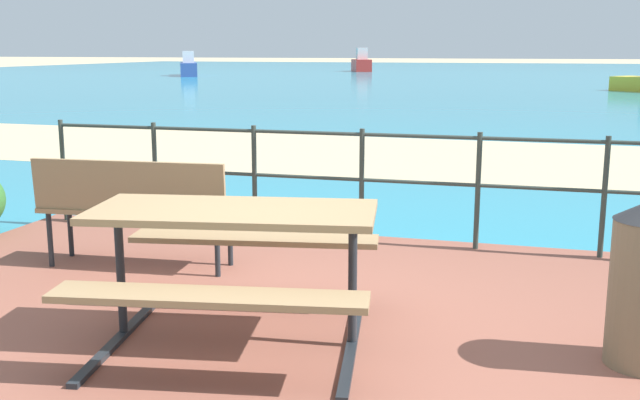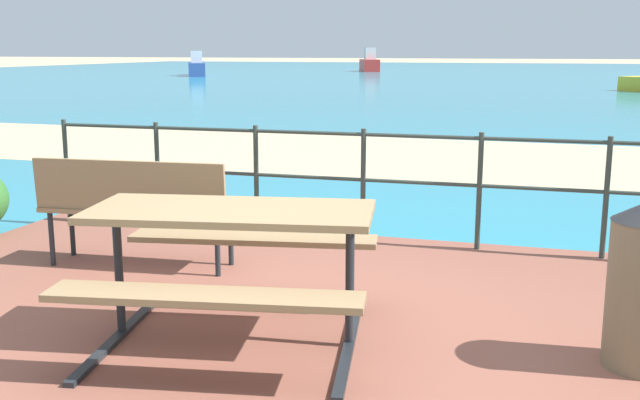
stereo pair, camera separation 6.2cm
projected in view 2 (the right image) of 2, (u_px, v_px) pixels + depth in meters
The scene contains 9 objects.
ground_plane at pixel (266, 351), 4.34m from camera, with size 240.00×240.00×0.00m, color tan.
patio_paving at pixel (265, 346), 4.34m from camera, with size 6.40×5.20×0.06m, color brown.
sea_water at pixel (519, 79), 41.93m from camera, with size 90.00×90.00×0.01m, color teal.
beach_strip at pixel (446, 158), 11.94m from camera, with size 54.00×4.72×0.01m, color tan.
picnic_table at pixel (231, 241), 4.23m from camera, with size 1.79×1.66×0.78m.
park_bench at pixel (135, 201), 5.67m from camera, with size 1.53×0.52×0.85m.
railing_fence at pixel (363, 172), 6.47m from camera, with size 5.94×0.04×0.98m.
boat_mid at pixel (197, 67), 46.76m from camera, with size 2.97×4.91×1.50m.
boat_far at pixel (369, 64), 55.15m from camera, with size 2.13×3.63×1.71m.
Camera 2 is at (1.46, -3.83, 1.71)m, focal length 42.41 mm.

